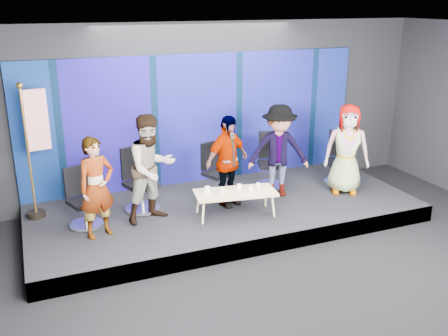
{
  "coord_description": "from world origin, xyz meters",
  "views": [
    {
      "loc": [
        -3.24,
        -5.35,
        3.88
      ],
      "look_at": [
        -0.07,
        2.4,
        1.05
      ],
      "focal_mm": 40.0,
      "sensor_mm": 36.0,
      "label": 1
    }
  ],
  "objects_px": {
    "panelist_c": "(227,161)",
    "coffee_table": "(235,194)",
    "chair_b": "(140,190)",
    "flag_stand": "(35,148)",
    "chair_d": "(271,169)",
    "chair_e": "(339,166)",
    "panelist_d": "(279,151)",
    "mug_e": "(258,185)",
    "chair_a": "(83,207)",
    "mug_a": "(207,190)",
    "panelist_b": "(151,168)",
    "panelist_a": "(97,188)",
    "panelist_e": "(347,149)",
    "chair_c": "(216,178)",
    "mug_d": "(251,188)",
    "mug_b": "(222,191)",
    "mug_c": "(239,187)"
  },
  "relations": [
    {
      "from": "panelist_c",
      "to": "coffee_table",
      "type": "xyz_separation_m",
      "value": [
        -0.05,
        -0.5,
        -0.44
      ]
    },
    {
      "from": "chair_b",
      "to": "flag_stand",
      "type": "bearing_deg",
      "value": 149.34
    },
    {
      "from": "chair_d",
      "to": "chair_e",
      "type": "distance_m",
      "value": 1.43
    },
    {
      "from": "chair_d",
      "to": "panelist_d",
      "type": "relative_size",
      "value": 0.62
    },
    {
      "from": "mug_e",
      "to": "chair_a",
      "type": "bearing_deg",
      "value": 169.93
    },
    {
      "from": "mug_a",
      "to": "panelist_b",
      "type": "bearing_deg",
      "value": 166.75
    },
    {
      "from": "panelist_b",
      "to": "flag_stand",
      "type": "relative_size",
      "value": 0.79
    },
    {
      "from": "panelist_a",
      "to": "chair_e",
      "type": "bearing_deg",
      "value": -12.76
    },
    {
      "from": "panelist_e",
      "to": "coffee_table",
      "type": "bearing_deg",
      "value": -147.36
    },
    {
      "from": "chair_b",
      "to": "chair_e",
      "type": "distance_m",
      "value": 4.1
    },
    {
      "from": "chair_c",
      "to": "panelist_a",
      "type": "bearing_deg",
      "value": 179.3
    },
    {
      "from": "chair_a",
      "to": "panelist_b",
      "type": "height_order",
      "value": "panelist_b"
    },
    {
      "from": "panelist_e",
      "to": "flag_stand",
      "type": "relative_size",
      "value": 0.74
    },
    {
      "from": "panelist_d",
      "to": "panelist_e",
      "type": "xyz_separation_m",
      "value": [
        1.3,
        -0.34,
        -0.01
      ]
    },
    {
      "from": "chair_d",
      "to": "mug_d",
      "type": "relative_size",
      "value": 12.57
    },
    {
      "from": "chair_e",
      "to": "mug_b",
      "type": "relative_size",
      "value": 11.16
    },
    {
      "from": "chair_b",
      "to": "mug_d",
      "type": "distance_m",
      "value": 1.97
    },
    {
      "from": "chair_d",
      "to": "mug_a",
      "type": "bearing_deg",
      "value": -133.2
    },
    {
      "from": "mug_c",
      "to": "chair_d",
      "type": "bearing_deg",
      "value": 41.09
    },
    {
      "from": "mug_c",
      "to": "flag_stand",
      "type": "relative_size",
      "value": 0.04
    },
    {
      "from": "coffee_table",
      "to": "mug_a",
      "type": "distance_m",
      "value": 0.49
    },
    {
      "from": "panelist_a",
      "to": "flag_stand",
      "type": "distance_m",
      "value": 1.47
    },
    {
      "from": "mug_b",
      "to": "flag_stand",
      "type": "bearing_deg",
      "value": 156.64
    },
    {
      "from": "panelist_e",
      "to": "flag_stand",
      "type": "distance_m",
      "value": 5.65
    },
    {
      "from": "panelist_a",
      "to": "panelist_e",
      "type": "height_order",
      "value": "panelist_e"
    },
    {
      "from": "chair_e",
      "to": "mug_d",
      "type": "distance_m",
      "value": 2.47
    },
    {
      "from": "chair_c",
      "to": "panelist_e",
      "type": "distance_m",
      "value": 2.57
    },
    {
      "from": "chair_c",
      "to": "panelist_d",
      "type": "height_order",
      "value": "panelist_d"
    },
    {
      "from": "coffee_table",
      "to": "mug_e",
      "type": "xyz_separation_m",
      "value": [
        0.45,
        0.03,
        0.08
      ]
    },
    {
      "from": "mug_a",
      "to": "flag_stand",
      "type": "relative_size",
      "value": 0.05
    },
    {
      "from": "panelist_c",
      "to": "mug_c",
      "type": "xyz_separation_m",
      "value": [
        0.05,
        -0.43,
        -0.35
      ]
    },
    {
      "from": "mug_d",
      "to": "panelist_c",
      "type": "bearing_deg",
      "value": 111.11
    },
    {
      "from": "chair_a",
      "to": "chair_e",
      "type": "height_order",
      "value": "chair_e"
    },
    {
      "from": "chair_e",
      "to": "flag_stand",
      "type": "distance_m",
      "value": 5.83
    },
    {
      "from": "panelist_a",
      "to": "chair_e",
      "type": "distance_m",
      "value": 4.99
    },
    {
      "from": "chair_b",
      "to": "panelist_d",
      "type": "bearing_deg",
      "value": -24.24
    },
    {
      "from": "mug_d",
      "to": "chair_a",
      "type": "bearing_deg",
      "value": 167.67
    },
    {
      "from": "coffee_table",
      "to": "panelist_b",
      "type": "bearing_deg",
      "value": 165.42
    },
    {
      "from": "chair_b",
      "to": "chair_e",
      "type": "xyz_separation_m",
      "value": [
        4.09,
        -0.17,
        -0.02
      ]
    },
    {
      "from": "coffee_table",
      "to": "mug_e",
      "type": "relative_size",
      "value": 17.57
    },
    {
      "from": "chair_a",
      "to": "flag_stand",
      "type": "relative_size",
      "value": 0.43
    },
    {
      "from": "chair_d",
      "to": "coffee_table",
      "type": "xyz_separation_m",
      "value": [
        -1.23,
        -1.05,
        0.04
      ]
    },
    {
      "from": "chair_a",
      "to": "panelist_d",
      "type": "distance_m",
      "value": 3.67
    },
    {
      "from": "chair_e",
      "to": "panelist_b",
      "type": "bearing_deg",
      "value": -147.79
    },
    {
      "from": "chair_e",
      "to": "coffee_table",
      "type": "height_order",
      "value": "chair_e"
    },
    {
      "from": "panelist_e",
      "to": "chair_e",
      "type": "bearing_deg",
      "value": 94.94
    },
    {
      "from": "chair_a",
      "to": "panelist_b",
      "type": "relative_size",
      "value": 0.55
    },
    {
      "from": "chair_e",
      "to": "flag_stand",
      "type": "height_order",
      "value": "flag_stand"
    },
    {
      "from": "chair_a",
      "to": "coffee_table",
      "type": "relative_size",
      "value": 0.68
    },
    {
      "from": "panelist_b",
      "to": "panelist_c",
      "type": "xyz_separation_m",
      "value": [
        1.43,
        0.14,
        -0.09
      ]
    }
  ]
}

